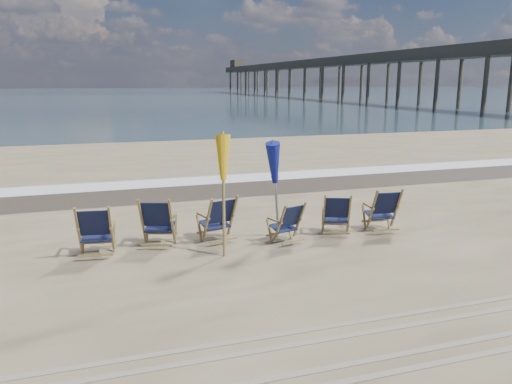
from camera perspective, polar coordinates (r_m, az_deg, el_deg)
ocean at (r=135.82m, az=-16.79°, el=10.66°), size 400.00×400.00×0.00m
surf_foam at (r=16.67m, az=-6.44°, el=1.32°), size 200.00×1.40×0.01m
wet_sand_strip at (r=15.23m, az=-5.31°, el=0.28°), size 200.00×2.60×0.00m
tire_tracks at (r=6.71m, az=13.78°, el=-16.50°), size 80.00×1.30×0.01m
beach_chair_0 at (r=9.64m, az=-16.22°, el=-4.27°), size 0.76×0.83×1.04m
beach_chair_1 at (r=9.90m, az=-9.61°, el=-3.47°), size 0.87×0.93×1.04m
beach_chair_2 at (r=10.21m, az=-2.68°, el=-2.92°), size 0.80×0.86×1.01m
beach_chair_3 at (r=10.18m, az=5.01°, el=-3.36°), size 0.72×0.77×0.89m
beach_chair_4 at (r=10.70m, az=10.61°, el=-2.58°), size 0.82×0.86×0.94m
beach_chair_5 at (r=11.22m, az=15.79°, el=-1.96°), size 0.73×0.80×1.01m
umbrella_yellow at (r=9.25m, az=-3.78°, el=3.21°), size 0.30×0.30×2.26m
umbrella_blue at (r=10.14m, az=2.32°, el=3.10°), size 0.30×0.30×2.08m
fishing_pier at (r=91.55m, az=9.15°, el=13.28°), size 4.40×140.00×9.30m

